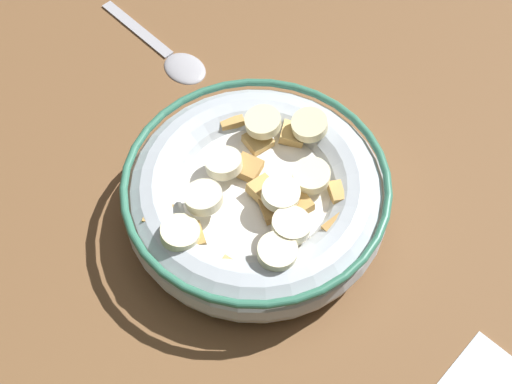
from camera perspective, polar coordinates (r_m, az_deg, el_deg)
ground_plane at (r=53.07cm, az=-0.00°, el=-2.33°), size 103.29×103.29×2.00cm
cereal_bowl at (r=49.97cm, az=0.02°, el=-0.26°), size 19.65×19.65×5.84cm
spoon at (r=62.27cm, az=-7.04°, el=11.30°), size 13.85×3.65×0.80cm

